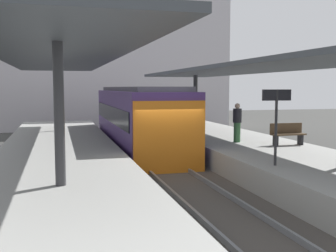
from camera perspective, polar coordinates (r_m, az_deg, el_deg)
ground_plane at (r=15.47m, az=-0.37°, el=-6.84°), size 80.00×80.00×0.00m
platform_left at (r=14.88m, az=-14.74°, el=-5.54°), size 4.40×28.00×1.00m
platform_right at (r=16.73m, az=12.36°, el=-4.29°), size 4.40×28.00×1.00m
track_ballast at (r=15.44m, az=-0.37°, el=-6.48°), size 3.20×28.00×0.20m
rail_near_side at (r=15.25m, az=-3.00°, el=-5.99°), size 0.08×28.00×0.14m
rail_far_side at (r=15.61m, az=2.20°, el=-5.72°), size 0.08×28.00×0.14m
commuter_train at (r=20.31m, az=-4.14°, el=0.99°), size 2.78×11.83×3.10m
canopy_left at (r=16.06m, az=-15.10°, el=8.99°), size 4.18×21.00×3.46m
canopy_right at (r=17.76m, az=10.49°, el=7.65°), size 4.18×21.00×3.12m
platform_bench at (r=16.94m, az=16.19°, el=-0.97°), size 1.40×0.41×0.86m
platform_sign at (r=12.27m, az=14.78°, el=2.18°), size 0.90×0.08×2.21m
passenger_near_bench at (r=17.32m, az=9.56°, el=0.54°), size 0.36×0.36×1.62m
station_building_backdrop at (r=35.02m, az=-7.31°, el=8.96°), size 18.00×6.00×11.00m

